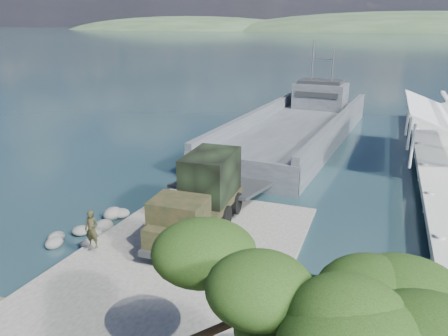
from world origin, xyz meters
TOP-DOWN VIEW (x-y plane):
  - ground at (0.00, 0.00)m, footprint 1400.00×1400.00m
  - boat_ramp at (0.00, -1.00)m, footprint 10.00×18.00m
  - shoreline_rocks at (-6.20, 0.50)m, footprint 3.20×5.60m
  - distant_headlands at (50.00, 560.00)m, footprint 1000.00×240.00m
  - pier at (13.00, 18.77)m, footprint 6.40×44.00m
  - landing_craft at (0.50, 23.85)m, footprint 10.90×33.92m
  - military_truck at (-0.28, 2.36)m, footprint 2.91×8.32m
  - soldier at (-4.04, -1.95)m, footprint 0.72×0.50m

SIDE VIEW (x-z plane):
  - ground at x=0.00m, z-range 0.00..0.00m
  - shoreline_rocks at x=-6.20m, z-range -0.45..0.45m
  - distant_headlands at x=50.00m, z-range -24.00..24.00m
  - boat_ramp at x=0.00m, z-range 0.00..0.50m
  - landing_craft at x=0.50m, z-range -4.15..5.77m
  - soldier at x=-4.04m, z-range 0.50..2.38m
  - pier at x=13.00m, z-range -1.45..4.65m
  - military_truck at x=-0.28m, z-range 0.49..4.31m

